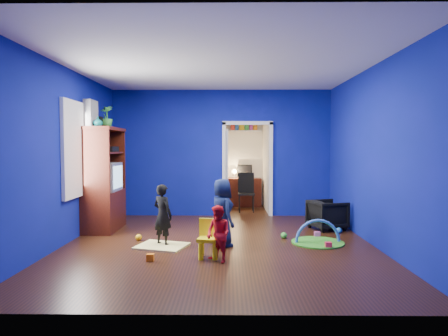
{
  "coord_description": "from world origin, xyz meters",
  "views": [
    {
      "loc": [
        0.17,
        -6.44,
        1.59
      ],
      "look_at": [
        0.09,
        0.4,
        1.23
      ],
      "focal_mm": 32.0,
      "sensor_mm": 36.0,
      "label": 1
    }
  ],
  "objects_px": {
    "child_navy": "(222,213)",
    "tv_armoire": "(104,179)",
    "armchair": "(327,215)",
    "hopper_ball": "(219,231)",
    "play_mat": "(318,242)",
    "child_black": "(163,215)",
    "study_desk": "(245,192)",
    "vase": "(98,122)",
    "kid_chair": "(208,241)",
    "crt_tv": "(106,177)",
    "folding_chair": "(246,193)",
    "toddler_red": "(218,234)"
  },
  "relations": [
    {
      "from": "child_navy",
      "to": "tv_armoire",
      "type": "bearing_deg",
      "value": 35.17
    },
    {
      "from": "armchair",
      "to": "hopper_ball",
      "type": "distance_m",
      "value": 2.33
    },
    {
      "from": "child_navy",
      "to": "hopper_ball",
      "type": "xyz_separation_m",
      "value": [
        -0.05,
        0.25,
        -0.36
      ]
    },
    {
      "from": "play_mat",
      "to": "hopper_ball",
      "type": "bearing_deg",
      "value": 178.52
    },
    {
      "from": "child_black",
      "to": "study_desk",
      "type": "xyz_separation_m",
      "value": [
        1.5,
        4.34,
        -0.12
      ]
    },
    {
      "from": "child_navy",
      "to": "vase",
      "type": "bearing_deg",
      "value": 41.31
    },
    {
      "from": "kid_chair",
      "to": "vase",
      "type": "bearing_deg",
      "value": 153.07
    },
    {
      "from": "crt_tv",
      "to": "kid_chair",
      "type": "xyz_separation_m",
      "value": [
        2.06,
        -1.93,
        -0.77
      ]
    },
    {
      "from": "crt_tv",
      "to": "kid_chair",
      "type": "distance_m",
      "value": 2.92
    },
    {
      "from": "child_navy",
      "to": "kid_chair",
      "type": "xyz_separation_m",
      "value": [
        -0.19,
        -0.69,
        -0.29
      ]
    },
    {
      "from": "tv_armoire",
      "to": "child_navy",
      "type": "bearing_deg",
      "value": -28.46
    },
    {
      "from": "hopper_ball",
      "to": "folding_chair",
      "type": "bearing_deg",
      "value": 79.46
    },
    {
      "from": "child_navy",
      "to": "crt_tv",
      "type": "bearing_deg",
      "value": 34.74
    },
    {
      "from": "vase",
      "to": "kid_chair",
      "type": "bearing_deg",
      "value": -37.86
    },
    {
      "from": "crt_tv",
      "to": "play_mat",
      "type": "bearing_deg",
      "value": -15.07
    },
    {
      "from": "folding_chair",
      "to": "toddler_red",
      "type": "bearing_deg",
      "value": -97.61
    },
    {
      "from": "armchair",
      "to": "folding_chair",
      "type": "relative_size",
      "value": 0.68
    },
    {
      "from": "armchair",
      "to": "tv_armoire",
      "type": "bearing_deg",
      "value": 72.4
    },
    {
      "from": "armchair",
      "to": "study_desk",
      "type": "xyz_separation_m",
      "value": [
        -1.47,
        3.05,
        0.09
      ]
    },
    {
      "from": "child_black",
      "to": "crt_tv",
      "type": "relative_size",
      "value": 1.42
    },
    {
      "from": "child_navy",
      "to": "folding_chair",
      "type": "distance_m",
      "value": 3.46
    },
    {
      "from": "armchair",
      "to": "toddler_red",
      "type": "relative_size",
      "value": 0.8
    },
    {
      "from": "armchair",
      "to": "toddler_red",
      "type": "xyz_separation_m",
      "value": [
        -2.05,
        -2.22,
        0.11
      ]
    },
    {
      "from": "kid_chair",
      "to": "play_mat",
      "type": "distance_m",
      "value": 2.0
    },
    {
      "from": "tv_armoire",
      "to": "study_desk",
      "type": "xyz_separation_m",
      "value": [
        2.82,
        3.14,
        -0.6
      ]
    },
    {
      "from": "crt_tv",
      "to": "study_desk",
      "type": "height_order",
      "value": "crt_tv"
    },
    {
      "from": "hopper_ball",
      "to": "child_navy",
      "type": "bearing_deg",
      "value": -78.69
    },
    {
      "from": "armchair",
      "to": "play_mat",
      "type": "bearing_deg",
      "value": 139.97
    },
    {
      "from": "tv_armoire",
      "to": "study_desk",
      "type": "bearing_deg",
      "value": 48.04
    },
    {
      "from": "armchair",
      "to": "child_navy",
      "type": "relative_size",
      "value": 0.58
    },
    {
      "from": "vase",
      "to": "play_mat",
      "type": "bearing_deg",
      "value": -10.69
    },
    {
      "from": "toddler_red",
      "to": "study_desk",
      "type": "distance_m",
      "value": 5.3
    },
    {
      "from": "kid_chair",
      "to": "child_black",
      "type": "bearing_deg",
      "value": 147.87
    },
    {
      "from": "toddler_red",
      "to": "play_mat",
      "type": "height_order",
      "value": "toddler_red"
    },
    {
      "from": "child_navy",
      "to": "toddler_red",
      "type": "xyz_separation_m",
      "value": [
        -0.04,
        -0.89,
        -0.15
      ]
    },
    {
      "from": "tv_armoire",
      "to": "folding_chair",
      "type": "distance_m",
      "value": 3.6
    },
    {
      "from": "child_black",
      "to": "play_mat",
      "type": "relative_size",
      "value": 1.16
    },
    {
      "from": "hopper_ball",
      "to": "play_mat",
      "type": "xyz_separation_m",
      "value": [
        1.63,
        -0.04,
        -0.17
      ]
    },
    {
      "from": "tv_armoire",
      "to": "hopper_ball",
      "type": "relative_size",
      "value": 5.31
    },
    {
      "from": "kid_chair",
      "to": "folding_chair",
      "type": "xyz_separation_m",
      "value": [
        0.72,
        4.1,
        0.21
      ]
    },
    {
      "from": "hopper_ball",
      "to": "toddler_red",
      "type": "bearing_deg",
      "value": -89.3
    },
    {
      "from": "kid_chair",
      "to": "child_navy",
      "type": "bearing_deg",
      "value": 85.87
    },
    {
      "from": "crt_tv",
      "to": "play_mat",
      "type": "distance_m",
      "value": 4.08
    },
    {
      "from": "tv_armoire",
      "to": "crt_tv",
      "type": "height_order",
      "value": "tv_armoire"
    },
    {
      "from": "folding_chair",
      "to": "hopper_ball",
      "type": "bearing_deg",
      "value": -100.54
    },
    {
      "from": "vase",
      "to": "armchair",
      "type": "bearing_deg",
      "value": 5.15
    },
    {
      "from": "armchair",
      "to": "kid_chair",
      "type": "relative_size",
      "value": 1.25
    },
    {
      "from": "hopper_ball",
      "to": "study_desk",
      "type": "distance_m",
      "value": 4.17
    },
    {
      "from": "armchair",
      "to": "child_black",
      "type": "distance_m",
      "value": 3.25
    },
    {
      "from": "kid_chair",
      "to": "play_mat",
      "type": "height_order",
      "value": "kid_chair"
    }
  ]
}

